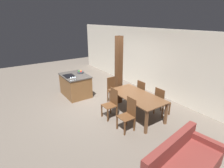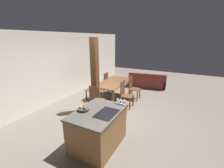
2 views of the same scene
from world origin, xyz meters
TOP-DOWN VIEW (x-y plane):
  - ground_plane at (0.00, 0.00)m, footprint 16.00×16.00m
  - wall_back at (0.00, 2.55)m, footprint 11.20×0.08m
  - kitchen_island at (-1.25, -0.38)m, footprint 1.32×0.95m
  - fruit_bowl at (-1.35, -0.07)m, footprint 0.27×0.27m
  - wine_glass_near at (-0.66, -0.77)m, footprint 0.07×0.07m
  - wine_glass_middle at (-0.66, -0.69)m, footprint 0.07×0.07m
  - wine_glass_far at (-0.66, -0.60)m, footprint 0.07×0.07m
  - dining_table at (1.46, 0.57)m, footprint 1.89×0.96m
  - dining_chair_near_left at (1.03, -0.13)m, footprint 0.40×0.40m
  - dining_chair_near_right at (1.88, -0.13)m, footprint 0.40×0.40m
  - dining_chair_far_left at (1.03, 1.27)m, footprint 0.40×0.40m
  - dining_chair_far_right at (1.88, 1.27)m, footprint 0.40×0.40m
  - dining_chair_head_end at (0.13, 0.57)m, footprint 0.40×0.40m
  - couch at (3.80, -0.27)m, footprint 1.07×1.96m
  - timber_post at (0.31, 0.70)m, footprint 0.21×0.21m

SIDE VIEW (x-z plane):
  - ground_plane at x=0.00m, z-range 0.00..0.00m
  - couch at x=3.80m, z-range -0.12..0.64m
  - kitchen_island at x=-1.25m, z-range 0.00..0.90m
  - dining_chair_near_left at x=1.03m, z-range 0.01..0.99m
  - dining_chair_near_right at x=1.88m, z-range 0.01..0.99m
  - dining_chair_far_left at x=1.03m, z-range 0.01..0.99m
  - dining_chair_far_right at x=1.88m, z-range 0.01..0.99m
  - dining_chair_head_end at x=0.13m, z-range 0.01..0.99m
  - dining_table at x=1.46m, z-range 0.28..1.04m
  - fruit_bowl at x=-1.35m, z-range 0.89..1.00m
  - wine_glass_near at x=-0.66m, z-range 0.94..1.09m
  - wine_glass_middle at x=-0.66m, z-range 0.94..1.09m
  - wine_glass_far at x=-0.66m, z-range 0.94..1.09m
  - timber_post at x=0.31m, z-range 0.00..2.51m
  - wall_back at x=0.00m, z-range 0.00..2.70m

